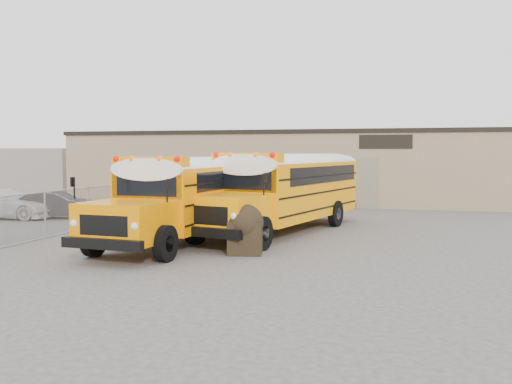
% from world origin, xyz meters
% --- Properties ---
extents(ground, '(120.00, 120.00, 0.00)m').
position_xyz_m(ground, '(0.00, 0.00, 0.00)').
color(ground, '#494543').
rests_on(ground, ground).
extents(warehouse, '(30.20, 10.20, 4.67)m').
position_xyz_m(warehouse, '(-0.00, 19.99, 2.37)').
color(warehouse, '#947C5B').
rests_on(warehouse, ground).
extents(chainlink_fence, '(0.07, 18.07, 1.81)m').
position_xyz_m(chainlink_fence, '(-6.00, 3.00, 0.90)').
color(chainlink_fence, '#93959B').
rests_on(chainlink_fence, ground).
extents(distant_building_left, '(8.00, 6.00, 3.60)m').
position_xyz_m(distant_building_left, '(-22.00, 22.00, 1.80)').
color(distant_building_left, gray).
rests_on(distant_building_left, ground).
extents(school_bus_left, '(3.78, 11.08, 3.19)m').
position_xyz_m(school_bus_left, '(-0.01, 8.11, 1.85)').
color(school_bus_left, orange).
rests_on(school_bus_left, ground).
extents(school_bus_right, '(5.26, 11.65, 3.31)m').
position_xyz_m(school_bus_right, '(3.98, 11.16, 1.92)').
color(school_bus_right, '#FF9703').
rests_on(school_bus_right, ground).
extents(tarp_bundle, '(1.26, 1.19, 1.63)m').
position_xyz_m(tarp_bundle, '(2.28, -1.18, 0.83)').
color(tarp_bundle, black).
rests_on(tarp_bundle, ground).
extents(car_white, '(5.25, 2.48, 1.48)m').
position_xyz_m(car_white, '(-12.05, 5.31, 0.74)').
color(car_white, silver).
rests_on(car_white, ground).
extents(car_dark, '(4.35, 2.49, 1.36)m').
position_xyz_m(car_dark, '(-9.65, 6.00, 0.68)').
color(car_dark, black).
rests_on(car_dark, ground).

